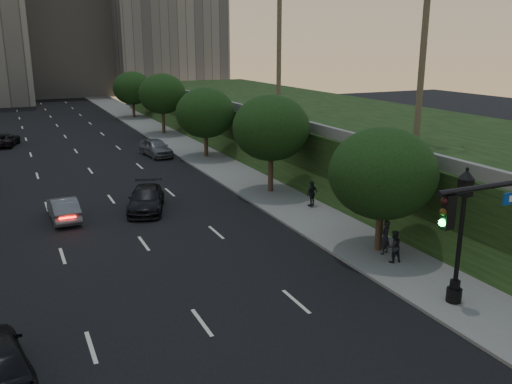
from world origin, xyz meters
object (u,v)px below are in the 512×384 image
street_lamp (459,243)px  pedestrian_c (312,193)px  sedan_mid_left (63,209)px  pedestrian_b (394,247)px  sedan_far_right (156,148)px  sedan_far_left (5,140)px  pedestrian_a (385,237)px  sedan_near_right (146,199)px

street_lamp → pedestrian_c: (1.49, 13.53, -1.67)m
sedan_mid_left → pedestrian_b: bearing=132.2°
sedan_mid_left → sedan_far_right: bearing=-123.8°
pedestrian_c → sedan_mid_left: bearing=-38.0°
street_lamp → sedan_far_left: 47.27m
pedestrian_a → pedestrian_b: 1.05m
street_lamp → sedan_far_right: (-3.18, 33.36, -1.84)m
sedan_near_right → pedestrian_b: size_ratio=3.24×
sedan_far_left → pedestrian_b: bearing=126.8°
sedan_near_right → sedan_far_right: (4.82, 15.87, 0.07)m
pedestrian_b → sedan_near_right: bearing=-53.2°
pedestrian_c → pedestrian_b: bearing=61.4°
sedan_mid_left → pedestrian_b: size_ratio=2.71×
pedestrian_a → pedestrian_b: bearing=51.8°
sedan_mid_left → pedestrian_a: (13.49, -12.48, 0.31)m
sedan_far_right → pedestrian_c: bearing=-84.1°
sedan_near_right → sedan_mid_left: bearing=-164.1°
sedan_far_left → sedan_far_right: sedan_far_right is taller
sedan_near_right → sedan_far_right: bearing=91.7°
sedan_far_right → pedestrian_b: pedestrian_b is taller
street_lamp → sedan_mid_left: (-12.83, 17.70, -1.95)m
sedan_mid_left → pedestrian_c: bearing=161.6°
sedan_far_left → sedan_far_right: (12.40, -11.23, 0.16)m
sedan_mid_left → sedan_near_right: sedan_near_right is taller
street_lamp → sedan_far_right: bearing=95.5°
sedan_near_right → pedestrian_a: size_ratio=2.94×
sedan_mid_left → pedestrian_c: size_ratio=2.55×
pedestrian_c → street_lamp: bearing=62.0°
pedestrian_b → pedestrian_c: pedestrian_c is taller
street_lamp → sedan_mid_left: street_lamp is taller
sedan_near_right → pedestrian_b: pedestrian_b is taller
street_lamp → sedan_near_right: 19.32m
sedan_mid_left → street_lamp: bearing=123.8°
sedan_far_left → pedestrian_c: 35.44m
sedan_mid_left → sedan_far_right: sedan_far_right is taller
sedan_far_right → pedestrian_c: size_ratio=2.86×
sedan_far_left → pedestrian_a: 42.59m
pedestrian_a → sedan_mid_left: bearing=-65.0°
street_lamp → pedestrian_b: bearing=85.0°
sedan_mid_left → pedestrian_a: bearing=135.0°
sedan_far_left → sedan_far_right: 16.73m
pedestrian_a → street_lamp: bearing=60.6°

